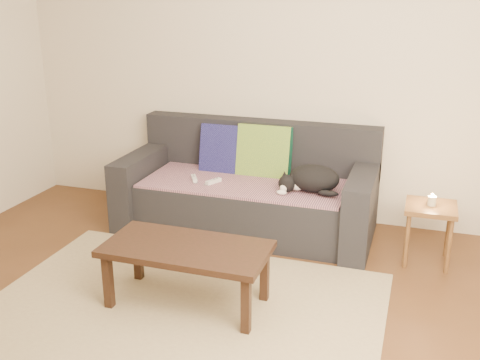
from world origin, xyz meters
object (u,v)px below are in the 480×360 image
object	(u,v)px
cat	(312,179)
side_table	(430,215)
sofa	(248,193)
wii_remote_a	(194,178)
wii_remote_b	(213,181)
coffee_table	(186,253)

from	to	relation	value
cat	side_table	xyz separation A→B (m)	(0.90, -0.06, -0.17)
sofa	cat	distance (m)	0.63
wii_remote_a	wii_remote_b	xyz separation A→B (m)	(0.18, -0.02, 0.00)
coffee_table	wii_remote_a	bearing A→B (deg)	110.35
cat	wii_remote_b	xyz separation A→B (m)	(-0.80, -0.05, -0.09)
sofa	wii_remote_b	world-z (taller)	sofa
cat	wii_remote_b	bearing A→B (deg)	-166.41
wii_remote_b	cat	bearing A→B (deg)	-60.60
sofa	wii_remote_a	size ratio (longest dim) A/B	14.00
cat	coffee_table	size ratio (longest dim) A/B	0.47
sofa	coffee_table	distance (m)	1.33
cat	wii_remote_b	world-z (taller)	cat
sofa	wii_remote_a	xyz separation A→B (m)	(-0.41, -0.19, 0.15)
wii_remote_a	side_table	xyz separation A→B (m)	(1.88, -0.02, -0.08)
sofa	wii_remote_a	world-z (taller)	sofa
wii_remote_a	coffee_table	xyz separation A→B (m)	(0.42, -1.14, -0.09)
sofa	coffee_table	world-z (taller)	sofa
cat	wii_remote_b	distance (m)	0.81
wii_remote_b	coffee_table	distance (m)	1.16
coffee_table	sofa	bearing A→B (deg)	90.46
wii_remote_b	side_table	xyz separation A→B (m)	(1.70, -0.00, -0.08)
wii_remote_a	coffee_table	bearing A→B (deg)	170.79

